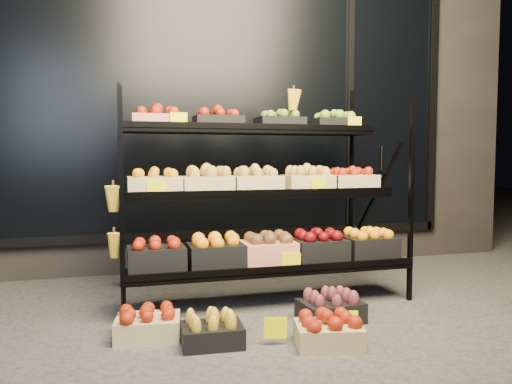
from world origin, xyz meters
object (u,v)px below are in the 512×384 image
object	(u,v)px
floor_crate_midright	(329,331)
floor_crate_midleft	(212,331)
display_rack	(259,193)
floor_crate_left	(148,323)

from	to	relation	value
floor_crate_midright	floor_crate_midleft	bearing A→B (deg)	175.48
display_rack	floor_crate_midright	size ratio (longest dim) A/B	5.30
floor_crate_midleft	floor_crate_midright	size ratio (longest dim) A/B	0.87
floor_crate_midleft	display_rack	bearing A→B (deg)	62.70
floor_crate_left	floor_crate_midleft	distance (m)	0.40
floor_crate_left	floor_crate_midleft	xyz separation A→B (m)	(0.34, -0.21, -0.00)
display_rack	floor_crate_left	distance (m)	1.31
display_rack	floor_crate_midright	world-z (taller)	display_rack
floor_crate_midright	display_rack	bearing A→B (deg)	106.97
display_rack	floor_crate_midright	xyz separation A→B (m)	(0.10, -1.09, -0.70)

